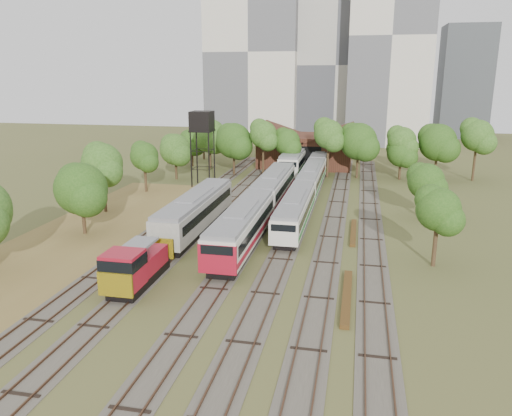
% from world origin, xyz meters
% --- Properties ---
extents(ground, '(240.00, 240.00, 0.00)m').
position_xyz_m(ground, '(0.00, 0.00, 0.00)').
color(ground, '#475123').
rests_on(ground, ground).
extents(dry_grass_patch, '(14.00, 60.00, 0.04)m').
position_xyz_m(dry_grass_patch, '(-18.00, 8.00, 0.02)').
color(dry_grass_patch, brown).
rests_on(dry_grass_patch, ground).
extents(tracks, '(24.60, 80.00, 0.19)m').
position_xyz_m(tracks, '(-0.67, 25.00, 0.04)').
color(tracks, '#4C473D').
rests_on(tracks, ground).
extents(railcar_red_set, '(3.11, 34.58, 3.85)m').
position_xyz_m(railcar_red_set, '(-2.00, 21.41, 2.03)').
color(railcar_red_set, black).
rests_on(railcar_red_set, ground).
extents(railcar_green_set, '(2.75, 52.08, 3.40)m').
position_xyz_m(railcar_green_set, '(2.00, 37.94, 1.80)').
color(railcar_green_set, black).
rests_on(railcar_green_set, ground).
extents(railcar_rear, '(3.20, 16.08, 3.96)m').
position_xyz_m(railcar_rear, '(-2.00, 50.41, 2.09)').
color(railcar_rear, black).
rests_on(railcar_rear, ground).
extents(shunter_locomotive, '(2.68, 8.10, 3.51)m').
position_xyz_m(shunter_locomotive, '(-8.00, 2.24, 1.68)').
color(shunter_locomotive, black).
rests_on(shunter_locomotive, ground).
extents(old_grey_coach, '(3.10, 18.00, 3.84)m').
position_xyz_m(old_grey_coach, '(-8.00, 17.12, 2.10)').
color(old_grey_coach, black).
rests_on(old_grey_coach, ground).
extents(water_tower, '(3.13, 3.13, 10.84)m').
position_xyz_m(water_tower, '(-13.93, 38.40, 9.14)').
color(water_tower, black).
rests_on(water_tower, ground).
extents(rail_pile_near, '(0.63, 9.47, 0.32)m').
position_xyz_m(rail_pile_near, '(8.00, 3.59, 0.16)').
color(rail_pile_near, '#543818').
rests_on(rail_pile_near, ground).
extents(rail_pile_far, '(0.55, 8.73, 0.28)m').
position_xyz_m(rail_pile_far, '(8.20, 19.49, 0.14)').
color(rail_pile_far, '#543818').
rests_on(rail_pile_far, ground).
extents(maintenance_shed, '(16.45, 11.55, 7.58)m').
position_xyz_m(maintenance_shed, '(-1.00, 57.98, 2.91)').
color(maintenance_shed, '#3D2216').
rests_on(maintenance_shed, ground).
extents(tree_band_left, '(7.81, 74.60, 8.24)m').
position_xyz_m(tree_band_left, '(-20.31, 24.31, 5.06)').
color(tree_band_left, '#382616').
rests_on(tree_band_left, ground).
extents(tree_band_far, '(48.21, 10.59, 9.36)m').
position_xyz_m(tree_band_far, '(2.86, 49.44, 5.94)').
color(tree_band_far, '#382616').
rests_on(tree_band_far, ground).
extents(tree_band_right, '(5.33, 41.33, 6.88)m').
position_xyz_m(tree_band_right, '(15.20, 32.13, 4.43)').
color(tree_band_right, '#382616').
rests_on(tree_band_right, ground).
extents(tower_left, '(22.00, 16.00, 42.00)m').
position_xyz_m(tower_left, '(-18.00, 95.00, 21.00)').
color(tower_left, beige).
rests_on(tower_left, ground).
extents(tower_centre, '(20.00, 18.00, 36.00)m').
position_xyz_m(tower_centre, '(2.00, 100.00, 18.00)').
color(tower_centre, '#ACA79C').
rests_on(tower_centre, ground).
extents(tower_right, '(18.00, 16.00, 48.00)m').
position_xyz_m(tower_right, '(14.00, 92.00, 24.00)').
color(tower_right, beige).
rests_on(tower_right, ground).
extents(tower_far_right, '(12.00, 12.00, 28.00)m').
position_xyz_m(tower_far_right, '(34.00, 110.00, 14.00)').
color(tower_far_right, '#3E4245').
rests_on(tower_far_right, ground).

